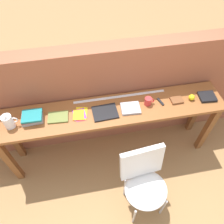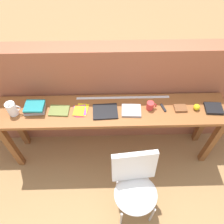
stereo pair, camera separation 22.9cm
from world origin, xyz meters
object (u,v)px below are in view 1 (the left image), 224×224
Objects in this scene: leather_journal_brown at (177,100)px; book_repair_rightmost at (207,97)px; magazine_cycling at (58,117)px; mug at (148,101)px; chair_white_moulded at (144,180)px; sports_ball_small at (192,97)px; pamphlet_pile_colourful at (80,114)px; multitool_folded at (160,102)px; book_open_centre at (105,112)px; pitcher_white at (8,121)px; book_stack_leftmost at (32,118)px.

book_repair_rightmost is (0.35, -0.01, 0.00)m from leather_journal_brown.
mug reaches higher than magazine_cycling.
sports_ball_small reaches higher than chair_white_moulded.
magazine_cycling is at bearing 179.77° from pamphlet_pile_colourful.
leather_journal_brown is 0.35m from book_repair_rightmost.
mug is 1.64× the size of sports_ball_small.
book_open_centre is at bearing -176.63° from multitool_folded.
magazine_cycling is (-0.78, 0.68, 0.36)m from chair_white_moulded.
sports_ball_small is at bearing -2.63° from mug.
magazine_cycling is at bearing -179.20° from mug.
book_repair_rightmost is at bearing -2.97° from leather_journal_brown.
mug is 0.85× the size of leather_journal_brown.
multitool_folded reaches higher than chair_white_moulded.
pitcher_white is 1.41× the size of leather_journal_brown.
leather_journal_brown is 1.94× the size of sports_ball_small.
chair_white_moulded is at bearing -135.51° from sports_ball_small.
book_stack_leftmost reaches higher than multitool_folded.
leather_journal_brown is (1.07, -0.00, 0.01)m from pamphlet_pile_colourful.
chair_white_moulded is 0.80m from book_open_centre.
sports_ball_small is at bearing 3.48° from magazine_cycling.
pamphlet_pile_colourful is at bearing -176.08° from book_repair_rightmost.
multitool_folded is at bearing -178.41° from book_repair_rightmost.
multitool_folded is (1.11, 0.01, -0.00)m from magazine_cycling.
book_repair_rightmost is (0.87, 0.67, 0.37)m from chair_white_moulded.
mug is at bearing 4.64° from magazine_cycling.
book_open_centre is 0.62m from multitool_folded.
leather_journal_brown is (1.76, 0.02, -0.07)m from pitcher_white.
magazine_cycling and book_open_centre have the same top height.
pamphlet_pile_colourful is 1.42m from book_repair_rightmost.
mug is at bearing 1.79° from book_open_centre.
pitcher_white reaches higher than pamphlet_pile_colourful.
book_stack_leftmost is at bearing -176.41° from book_repair_rightmost.
book_repair_rightmost is at bearing 3.33° from magazine_cycling.
chair_white_moulded is 0.85m from multitool_folded.
book_repair_rightmost is at bearing -2.25° from book_open_centre.
mug is (0.19, 0.70, 0.40)m from chair_white_moulded.
book_stack_leftmost is 1.06× the size of magazine_cycling.
book_stack_leftmost is at bearing 179.94° from mug.
pamphlet_pile_colourful is 0.89m from multitool_folded.
leather_journal_brown reaches higher than multitool_folded.
pamphlet_pile_colourful is at bearing 128.94° from chair_white_moulded.
chair_white_moulded is 1.47m from pitcher_white.
leather_journal_brown is at bearing -177.47° from book_repair_rightmost.
mug reaches higher than book_repair_rightmost.
chair_white_moulded is 4.29× the size of magazine_cycling.
pamphlet_pile_colourful is at bearing -178.88° from mug.
book_open_centre is 0.48m from mug.
chair_white_moulded is 4.50× the size of pamphlet_pile_colourful.
leather_journal_brown reaches higher than book_open_centre.
sports_ball_small is (1.24, -0.01, 0.03)m from pamphlet_pile_colourful.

